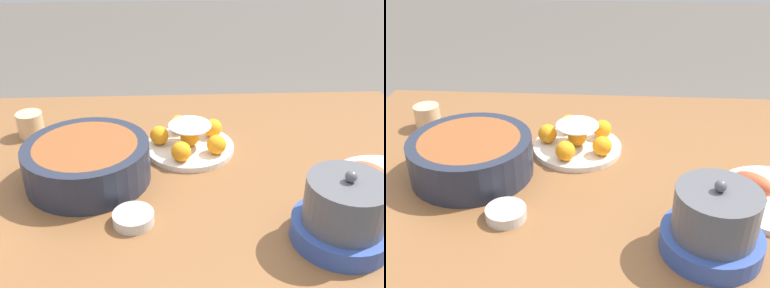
# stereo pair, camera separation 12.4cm
# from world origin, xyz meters

# --- Properties ---
(dining_table) EXTENTS (1.44, 0.97, 0.76)m
(dining_table) POSITION_xyz_m (0.00, 0.00, 0.67)
(dining_table) COLOR brown
(dining_table) RESTS_ON ground_plane
(cake_plate) EXTENTS (0.25, 0.25, 0.09)m
(cake_plate) POSITION_xyz_m (0.01, -0.08, 0.79)
(cake_plate) COLOR silver
(cake_plate) RESTS_ON dining_table
(serving_bowl) EXTENTS (0.32, 0.32, 0.10)m
(serving_bowl) POSITION_xyz_m (0.27, 0.06, 0.81)
(serving_bowl) COLOR #232838
(serving_bowl) RESTS_ON dining_table
(sauce_bowl) EXTENTS (0.09, 0.09, 0.03)m
(sauce_bowl) POSITION_xyz_m (0.15, 0.25, 0.77)
(sauce_bowl) COLOR beige
(sauce_bowl) RESTS_ON dining_table
(cup_near) EXTENTS (0.08, 0.08, 0.07)m
(cup_near) POSITION_xyz_m (0.48, -0.19, 0.79)
(cup_near) COLOR #DBB27F
(cup_near) RESTS_ON dining_table
(warming_pot) EXTENTS (0.21, 0.21, 0.17)m
(warming_pot) POSITION_xyz_m (-0.29, 0.32, 0.82)
(warming_pot) COLOR #334C99
(warming_pot) RESTS_ON dining_table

